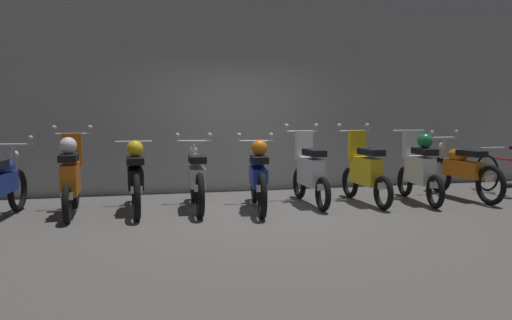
# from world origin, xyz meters

# --- Properties ---
(ground_plane) EXTENTS (80.00, 80.00, 0.00)m
(ground_plane) POSITION_xyz_m (0.00, 0.00, 0.00)
(ground_plane) COLOR #565451
(back_wall) EXTENTS (16.00, 0.30, 3.36)m
(back_wall) POSITION_xyz_m (0.00, 2.39, 1.68)
(back_wall) COLOR #9EA0A3
(back_wall) RESTS_ON ground
(motorbike_slot_0) EXTENTS (0.58, 1.94, 1.15)m
(motorbike_slot_0) POSITION_xyz_m (-3.64, 0.42, 0.49)
(motorbike_slot_0) COLOR black
(motorbike_slot_0) RESTS_ON ground
(motorbike_slot_1) EXTENTS (0.59, 1.68, 1.29)m
(motorbike_slot_1) POSITION_xyz_m (-2.73, 0.59, 0.57)
(motorbike_slot_1) COLOR black
(motorbike_slot_1) RESTS_ON ground
(motorbike_slot_2) EXTENTS (0.56, 1.95, 1.08)m
(motorbike_slot_2) POSITION_xyz_m (-1.82, 0.62, 0.53)
(motorbike_slot_2) COLOR black
(motorbike_slot_2) RESTS_ON ground
(motorbike_slot_3) EXTENTS (0.59, 1.95, 1.15)m
(motorbike_slot_3) POSITION_xyz_m (-0.91, 0.60, 0.49)
(motorbike_slot_3) COLOR black
(motorbike_slot_3) RESTS_ON ground
(motorbike_slot_4) EXTENTS (0.58, 1.94, 1.15)m
(motorbike_slot_4) POSITION_xyz_m (0.00, 0.35, 0.53)
(motorbike_slot_4) COLOR black
(motorbike_slot_4) RESTS_ON ground
(motorbike_slot_5) EXTENTS (0.59, 1.68, 1.29)m
(motorbike_slot_5) POSITION_xyz_m (0.91, 0.59, 0.53)
(motorbike_slot_5) COLOR black
(motorbike_slot_5) RESTS_ON ground
(motorbike_slot_6) EXTENTS (0.59, 1.68, 1.29)m
(motorbike_slot_6) POSITION_xyz_m (1.82, 0.49, 0.53)
(motorbike_slot_6) COLOR black
(motorbike_slot_6) RESTS_ON ground
(motorbike_slot_7) EXTENTS (0.56, 1.68, 1.18)m
(motorbike_slot_7) POSITION_xyz_m (2.74, 0.38, 0.57)
(motorbike_slot_7) COLOR black
(motorbike_slot_7) RESTS_ON ground
(motorbike_slot_8) EXTENTS (0.59, 1.95, 1.15)m
(motorbike_slot_8) POSITION_xyz_m (3.64, 0.52, 0.49)
(motorbike_slot_8) COLOR black
(motorbike_slot_8) RESTS_ON ground
(bicycle) EXTENTS (0.50, 1.73, 0.89)m
(bicycle) POSITION_xyz_m (4.57, 0.59, 0.36)
(bicycle) COLOR black
(bicycle) RESTS_ON ground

